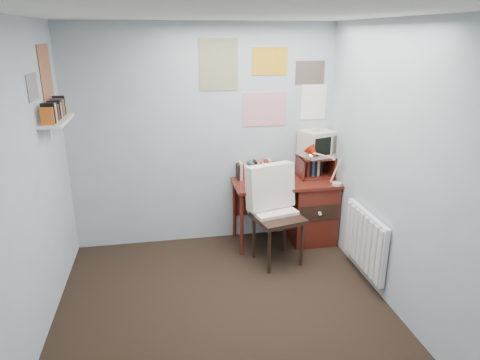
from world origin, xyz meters
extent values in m
plane|color=black|center=(0.00, 0.00, 0.00)|extent=(3.50, 3.50, 0.00)
cube|color=#AFBFC8|center=(0.00, 1.75, 1.25)|extent=(3.00, 0.02, 2.50)
cube|color=#AFBFC8|center=(-1.50, 0.00, 1.25)|extent=(0.02, 3.50, 2.50)
cube|color=#AFBFC8|center=(1.50, 0.00, 1.25)|extent=(0.02, 3.50, 2.50)
cube|color=white|center=(0.00, 0.00, 2.50)|extent=(3.00, 3.50, 0.02)
cube|color=maroon|center=(0.90, 1.48, 0.74)|extent=(1.20, 0.55, 0.03)
cube|color=maroon|center=(1.23, 1.48, 0.36)|extent=(0.50, 0.50, 0.72)
cylinder|color=maroon|center=(0.34, 1.24, 0.36)|extent=(0.04, 0.04, 0.72)
cylinder|color=maroon|center=(0.34, 1.71, 0.36)|extent=(0.04, 0.04, 0.72)
cube|color=maroon|center=(0.65, 1.73, 0.42)|extent=(0.64, 0.02, 0.30)
cube|color=black|center=(0.69, 1.03, 0.51)|extent=(0.63, 0.61, 1.03)
cube|color=#B7230C|center=(1.43, 1.26, 0.96)|extent=(0.32, 0.29, 0.39)
cube|color=maroon|center=(1.29, 1.59, 0.89)|extent=(0.40, 0.30, 0.25)
cube|color=beige|center=(1.30, 1.61, 1.17)|extent=(0.42, 0.41, 0.33)
cube|color=maroon|center=(0.66, 1.66, 0.87)|extent=(0.60, 0.14, 0.22)
cube|color=white|center=(1.46, 0.55, 0.42)|extent=(0.09, 0.80, 0.60)
cube|color=white|center=(-1.40, 1.10, 1.62)|extent=(0.20, 0.62, 0.24)
cube|color=white|center=(0.70, 1.74, 1.85)|extent=(1.20, 0.01, 0.90)
cube|color=white|center=(-1.49, 1.10, 2.00)|extent=(0.01, 0.70, 0.60)
camera|label=1|loc=(-0.46, -2.98, 2.37)|focal=32.00mm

